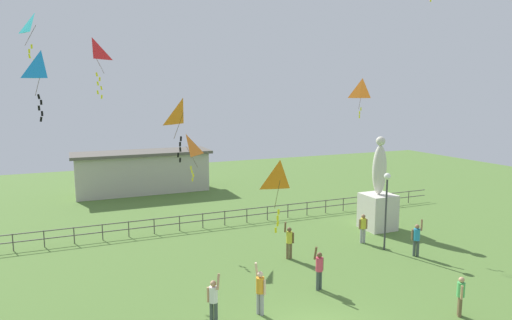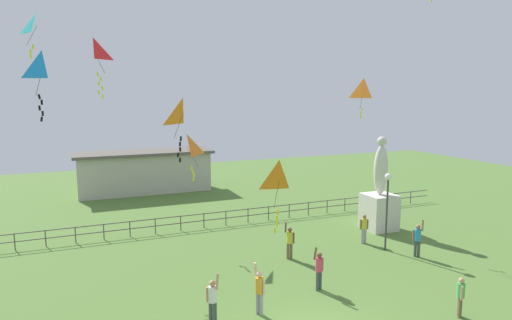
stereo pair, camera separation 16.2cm
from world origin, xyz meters
The scene contains 18 objects.
statue_monument centered at (9.95, 9.58, 1.76)m, with size 1.81×1.81×5.79m.
lamppost centered at (7.87, 6.36, 3.08)m, with size 0.36×0.36×4.21m.
person_1 centered at (2.05, 3.49, 0.98)m, with size 0.53×0.31×1.96m.
person_2 centered at (5.76, -0.54, 0.89)m, with size 0.32×0.39×1.55m.
person_3 centered at (8.74, 4.94, 1.00)m, with size 0.41×0.48×2.00m.
person_4 centered at (-2.96, 2.54, 0.98)m, with size 0.45×0.46×1.95m.
person_5 centered at (-1.12, 2.52, 1.01)m, with size 0.33×0.53×2.01m.
person_6 centered at (2.54, 7.21, 0.97)m, with size 0.50×0.37×1.94m.
person_7 centered at (7.48, 7.74, 0.95)m, with size 0.48×0.31×1.66m.
kite_0 centered at (-0.65, 1.87, 5.21)m, with size 0.99×1.32×2.66m.
kite_1 centered at (-6.12, 12.00, 10.34)m, with size 1.15×1.18×2.94m.
kite_3 centered at (-1.65, 11.33, 5.49)m, with size 1.30×1.35×2.51m.
kite_4 centered at (-8.27, 7.71, 9.26)m, with size 0.96×1.15×2.71m.
kite_5 centered at (-3.12, 5.78, 7.49)m, with size 1.13×1.11×2.62m.
kite_6 centered at (8.61, 9.78, 8.57)m, with size 1.03×1.13×2.29m.
kite_7 centered at (-8.58, 11.17, 11.34)m, with size 0.94×0.97×2.45m.
waterfront_railing centered at (-0.25, 14.00, 0.62)m, with size 36.05×0.06×0.95m.
pavilion_building centered at (-1.85, 26.00, 1.79)m, with size 11.44×3.74×3.53m.
Camera 2 is at (-7.25, -11.89, 8.27)m, focal length 30.79 mm.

